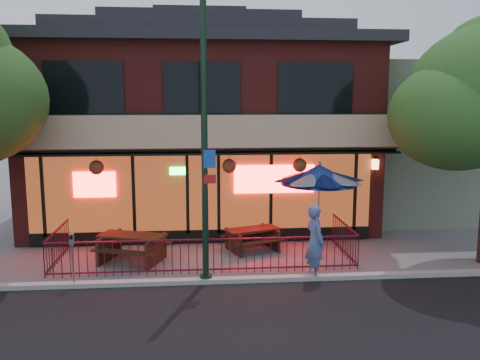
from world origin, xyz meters
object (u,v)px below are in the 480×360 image
object	(u,v)px
patio_umbrella	(319,175)
parking_meter_near	(72,251)
street_light	(205,160)
picnic_table_right	(252,236)
pedestrian	(315,242)
picnic_table_left	(132,244)

from	to	relation	value
patio_umbrella	parking_meter_near	xyz separation A→B (m)	(-6.90, -2.88, -1.40)
street_light	parking_meter_near	xyz separation A→B (m)	(-3.30, -0.08, -2.22)
street_light	patio_umbrella	world-z (taller)	street_light
picnic_table_right	pedestrian	world-z (taller)	pedestrian
street_light	pedestrian	xyz separation A→B (m)	(2.84, 0.05, -2.17)
picnic_table_left	pedestrian	world-z (taller)	pedestrian
picnic_table_right	parking_meter_near	bearing A→B (deg)	-150.65
picnic_table_right	patio_umbrella	size ratio (longest dim) A/B	0.72
parking_meter_near	pedestrian	bearing A→B (deg)	1.22
patio_umbrella	pedestrian	size ratio (longest dim) A/B	1.39
picnic_table_left	picnic_table_right	bearing A→B (deg)	12.76
patio_umbrella	parking_meter_near	world-z (taller)	patio_umbrella
pedestrian	parking_meter_near	world-z (taller)	pedestrian
picnic_table_left	pedestrian	bearing A→B (deg)	-19.69
picnic_table_left	picnic_table_right	xyz separation A→B (m)	(3.57, 0.81, -0.07)
picnic_table_right	patio_umbrella	bearing A→B (deg)	5.00
picnic_table_left	patio_umbrella	bearing A→B (deg)	9.92
picnic_table_left	pedestrian	xyz separation A→B (m)	(4.91, -1.76, 0.45)
pedestrian	parking_meter_near	distance (m)	6.15
picnic_table_right	parking_meter_near	size ratio (longest dim) A/B	1.43
street_light	picnic_table_left	distance (m)	3.80
patio_umbrella	pedestrian	distance (m)	3.16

